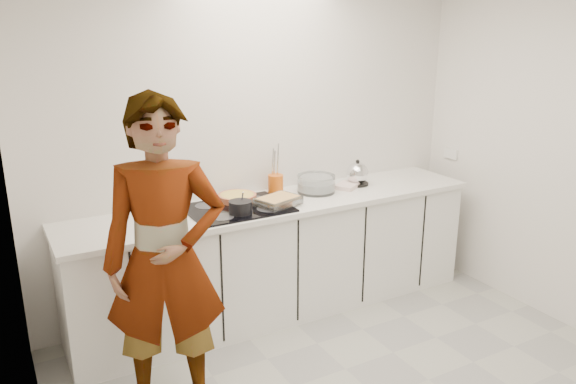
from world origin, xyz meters
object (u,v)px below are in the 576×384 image
hob (238,208)px  saucepan (240,207)px  utensil_crock (276,184)px  baking_dish (278,200)px  tart_dish (237,197)px  cook (165,261)px  kettle (357,174)px  mixing_bowl (316,184)px

hob → saucepan: saucepan is taller
utensil_crock → baking_dish: bearing=-114.9°
tart_dish → cook: (-0.82, -0.85, -0.02)m
tart_dish → saucepan: size_ratio=1.81×
hob → tart_dish: tart_dish is taller
kettle → utensil_crock: size_ratio=1.56×
baking_dish → mixing_bowl: size_ratio=0.96×
tart_dish → mixing_bowl: 0.66m
tart_dish → baking_dish: 0.33m
mixing_bowl → kettle: bearing=2.1°
baking_dish → kettle: size_ratio=1.54×
tart_dish → utensil_crock: size_ratio=2.38×
hob → cook: cook is taller
saucepan → mixing_bowl: bearing=16.2°
kettle → cook: bearing=-157.1°
baking_dish → hob: bearing=162.1°
kettle → cook: cook is taller
mixing_bowl → baking_dish: bearing=-157.9°
saucepan → baking_dish: size_ratio=0.55×
hob → saucepan: 0.15m
baking_dish → kettle: bearing=12.8°
hob → kettle: kettle is taller
hob → mixing_bowl: 0.73m
utensil_crock → cook: cook is taller
hob → utensil_crock: size_ratio=4.80×
tart_dish → mixing_bowl: (0.65, -0.07, 0.02)m
saucepan → baking_dish: 0.32m
utensil_crock → cook: bearing=-142.3°
cook → kettle: bearing=42.1°
tart_dish → mixing_bowl: mixing_bowl is taller
kettle → hob: bearing=-174.9°
mixing_bowl → tart_dish: bearing=174.1°
kettle → utensil_crock: kettle is taller
hob → cook: (-0.75, -0.69, 0.01)m
hob → utensil_crock: utensil_crock is taller
saucepan → utensil_crock: (0.46, 0.35, 0.02)m
hob → saucepan: size_ratio=3.65×
utensil_crock → saucepan: bearing=-143.1°
mixing_bowl → kettle: (0.41, 0.01, 0.03)m
saucepan → baking_dish: saucepan is taller
tart_dish → cook: bearing=-134.0°
kettle → baking_dish: bearing=-167.2°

